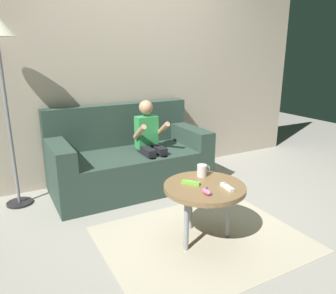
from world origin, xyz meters
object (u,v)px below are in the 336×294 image
(person_seated_on_couch, at_px, (150,140))
(coffee_mug, at_px, (202,170))
(coffee_table, at_px, (204,190))
(couch, at_px, (128,160))
(game_remote_lime_near_edge, at_px, (191,183))
(game_remote_white_far_corner, at_px, (227,187))
(nunchuk_pink, at_px, (207,191))

(person_seated_on_couch, xyz_separation_m, coffee_mug, (0.02, -0.92, -0.03))
(person_seated_on_couch, relative_size, coffee_table, 1.53)
(couch, bearing_deg, person_seated_on_couch, -45.46)
(person_seated_on_couch, distance_m, coffee_mug, 0.92)
(couch, height_order, coffee_mug, couch)
(person_seated_on_couch, xyz_separation_m, game_remote_lime_near_edge, (-0.15, -1.02, -0.07))
(couch, relative_size, game_remote_white_far_corner, 11.31)
(game_remote_lime_near_edge, distance_m, coffee_mug, 0.20)
(coffee_table, xyz_separation_m, nunchuk_pink, (-0.08, -0.14, 0.06))
(coffee_table, bearing_deg, nunchuk_pink, -119.48)
(couch, bearing_deg, game_remote_lime_near_edge, -88.60)
(person_seated_on_couch, bearing_deg, game_remote_white_far_corner, -88.11)
(coffee_table, height_order, nunchuk_pink, nunchuk_pink)
(coffee_mug, bearing_deg, game_remote_white_far_corner, -86.49)
(game_remote_lime_near_edge, bearing_deg, coffee_table, -39.03)
(person_seated_on_couch, xyz_separation_m, nunchuk_pink, (-0.15, -1.23, -0.06))
(coffee_table, relative_size, coffee_mug, 5.23)
(couch, height_order, nunchuk_pink, couch)
(person_seated_on_couch, distance_m, nunchuk_pink, 1.24)
(person_seated_on_couch, relative_size, coffee_mug, 8.01)
(coffee_table, bearing_deg, coffee_mug, 61.00)
(person_seated_on_couch, xyz_separation_m, game_remote_white_far_corner, (0.04, -1.22, -0.07))
(couch, relative_size, nunchuk_pink, 17.71)
(person_seated_on_couch, bearing_deg, couch, 134.54)
(game_remote_lime_near_edge, bearing_deg, couch, 91.40)
(coffee_table, height_order, game_remote_lime_near_edge, game_remote_lime_near_edge)
(couch, xyz_separation_m, game_remote_white_far_corner, (0.22, -1.40, 0.17))
(couch, xyz_separation_m, game_remote_lime_near_edge, (0.03, -1.20, 0.17))
(couch, height_order, game_remote_white_far_corner, couch)
(person_seated_on_couch, height_order, coffee_table, person_seated_on_couch)
(couch, distance_m, coffee_table, 1.28)
(coffee_table, distance_m, game_remote_lime_near_edge, 0.12)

